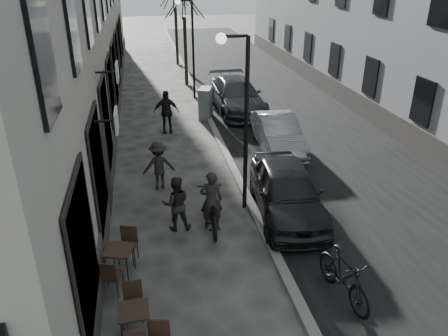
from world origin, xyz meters
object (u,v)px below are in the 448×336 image
object	(u,v)px
bistro_set_b	(135,321)
car_near	(287,191)
streetlamp_near	(240,106)
moped	(344,276)
bistro_set_c	(120,260)
car_far	(236,95)
car_mid	(278,133)
streetlamp_far	(190,38)
pedestrian_mid	(159,165)
pedestrian_near	(176,204)
tree_near	(184,3)
pedestrian_far	(166,112)
bicycle	(211,211)
utility_cabinet	(205,103)

from	to	relation	value
bistro_set_b	car_near	distance (m)	5.90
streetlamp_near	moped	size ratio (longest dim) A/B	2.67
bistro_set_c	car_far	world-z (taller)	car_far
car_mid	streetlamp_far	bearing A→B (deg)	110.66
car_near	streetlamp_near	bearing A→B (deg)	161.93
bistro_set_b	pedestrian_mid	size ratio (longest dim) A/B	0.90
pedestrian_near	streetlamp_near	bearing A→B (deg)	-155.66
tree_near	moped	bearing A→B (deg)	-86.13
bistro_set_b	car_far	distance (m)	14.81
bistro_set_b	car_near	xyz separation A→B (m)	(4.34, 3.99, 0.32)
pedestrian_far	moped	bearing A→B (deg)	-76.65
streetlamp_near	pedestrian_near	bearing A→B (deg)	-157.63
streetlamp_far	bistro_set_b	world-z (taller)	streetlamp_far
pedestrian_mid	car_near	distance (m)	4.22
bistro_set_c	tree_near	bearing A→B (deg)	96.41
streetlamp_near	car_far	xyz separation A→B (m)	(1.94, 9.38, -2.39)
bistro_set_c	moped	bearing A→B (deg)	-1.45
bistro_set_b	bistro_set_c	xyz separation A→B (m)	(-0.33, 1.97, 0.03)
streetlamp_far	bistro_set_c	world-z (taller)	streetlamp_far
pedestrian_near	car_near	xyz separation A→B (m)	(3.20, 0.22, -0.03)
tree_near	pedestrian_mid	xyz separation A→B (m)	(-2.32, -13.25, -3.87)
moped	pedestrian_near	bearing A→B (deg)	124.83
tree_near	bicycle	world-z (taller)	tree_near
tree_near	bistro_set_b	xyz separation A→B (m)	(-3.13, -19.56, -4.23)
streetlamp_far	bicycle	bearing A→B (deg)	-94.31
bicycle	tree_near	bearing A→B (deg)	-90.98
tree_near	moped	world-z (taller)	tree_near
streetlamp_far	car_far	size ratio (longest dim) A/B	0.96
pedestrian_near	car_near	world-z (taller)	pedestrian_near
streetlamp_far	car_mid	size ratio (longest dim) A/B	1.25
tree_near	bistro_set_c	size ratio (longest dim) A/B	3.61
pedestrian_mid	car_mid	distance (m)	5.30
tree_near	utility_cabinet	bearing A→B (deg)	-88.23
streetlamp_near	utility_cabinet	distance (m)	8.89
tree_near	car_near	size ratio (longest dim) A/B	1.29
tree_near	pedestrian_mid	bearing A→B (deg)	-99.95
streetlamp_far	car_mid	distance (m)	8.56
utility_cabinet	pedestrian_far	size ratio (longest dim) A/B	0.78
bistro_set_b	car_near	size ratio (longest dim) A/B	0.33
streetlamp_far	bistro_set_c	distance (m)	15.21
pedestrian_near	car_far	size ratio (longest dim) A/B	0.30
streetlamp_near	tree_near	world-z (taller)	tree_near
bistro_set_b	pedestrian_near	distance (m)	3.95
streetlamp_near	car_mid	distance (m)	5.45
streetlamp_far	car_far	distance (m)	4.04
car_mid	car_far	world-z (taller)	car_far
streetlamp_near	utility_cabinet	world-z (taller)	streetlamp_near
pedestrian_near	car_mid	world-z (taller)	pedestrian_near
pedestrian_mid	car_mid	xyz separation A→B (m)	(4.71, 2.43, -0.12)
utility_cabinet	pedestrian_far	xyz separation A→B (m)	(-1.94, -1.63, 0.21)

